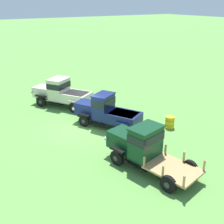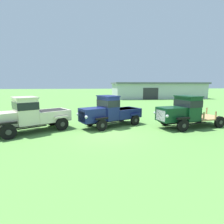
{
  "view_description": "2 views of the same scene",
  "coord_description": "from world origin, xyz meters",
  "px_view_note": "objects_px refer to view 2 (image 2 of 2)",
  "views": [
    {
      "loc": [
        15.72,
        -7.51,
        8.21
      ],
      "look_at": [
        0.6,
        2.19,
        1.0
      ],
      "focal_mm": 45.0,
      "sensor_mm": 36.0,
      "label": 1
    },
    {
      "loc": [
        -1.0,
        -10.88,
        3.07
      ],
      "look_at": [
        0.6,
        2.19,
        1.0
      ],
      "focal_mm": 28.0,
      "sensor_mm": 36.0,
      "label": 2
    }
  ],
  "objects_px": {
    "vintage_truck_foreground_near": "(30,115)",
    "oil_drum_beside_row": "(134,113)",
    "vintage_truck_second_in_line": "(110,111)",
    "farm_shed": "(156,90)",
    "vintage_truck_midrow_center": "(184,112)"
  },
  "relations": [
    {
      "from": "vintage_truck_midrow_center",
      "to": "oil_drum_beside_row",
      "type": "distance_m",
      "value": 5.27
    },
    {
      "from": "vintage_truck_midrow_center",
      "to": "oil_drum_beside_row",
      "type": "relative_size",
      "value": 6.73
    },
    {
      "from": "farm_shed",
      "to": "vintage_truck_midrow_center",
      "type": "distance_m",
      "value": 29.21
    },
    {
      "from": "vintage_truck_foreground_near",
      "to": "vintage_truck_second_in_line",
      "type": "height_order",
      "value": "vintage_truck_foreground_near"
    },
    {
      "from": "oil_drum_beside_row",
      "to": "vintage_truck_second_in_line",
      "type": "bearing_deg",
      "value": -127.08
    },
    {
      "from": "oil_drum_beside_row",
      "to": "vintage_truck_foreground_near",
      "type": "bearing_deg",
      "value": -150.77
    },
    {
      "from": "farm_shed",
      "to": "vintage_truck_midrow_center",
      "type": "height_order",
      "value": "farm_shed"
    },
    {
      "from": "vintage_truck_foreground_near",
      "to": "vintage_truck_second_in_line",
      "type": "distance_m",
      "value": 5.46
    },
    {
      "from": "farm_shed",
      "to": "vintage_truck_second_in_line",
      "type": "height_order",
      "value": "farm_shed"
    },
    {
      "from": "vintage_truck_foreground_near",
      "to": "vintage_truck_second_in_line",
      "type": "xyz_separation_m",
      "value": [
        5.37,
        0.99,
        -0.04
      ]
    },
    {
      "from": "vintage_truck_second_in_line",
      "to": "oil_drum_beside_row",
      "type": "bearing_deg",
      "value": 52.92
    },
    {
      "from": "vintage_truck_foreground_near",
      "to": "oil_drum_beside_row",
      "type": "height_order",
      "value": "vintage_truck_foreground_near"
    },
    {
      "from": "farm_shed",
      "to": "vintage_truck_foreground_near",
      "type": "relative_size",
      "value": 3.94
    },
    {
      "from": "vintage_truck_foreground_near",
      "to": "oil_drum_beside_row",
      "type": "xyz_separation_m",
      "value": [
        8.02,
        4.49,
        -0.73
      ]
    },
    {
      "from": "vintage_truck_midrow_center",
      "to": "farm_shed",
      "type": "bearing_deg",
      "value": 72.83
    }
  ]
}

